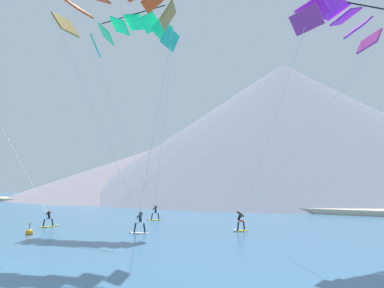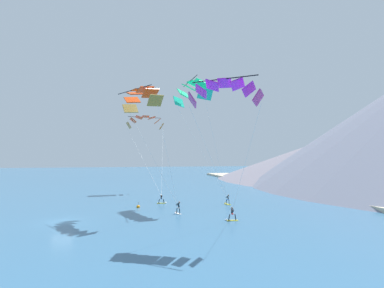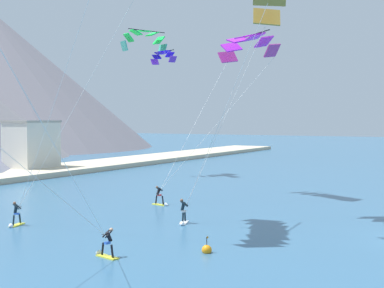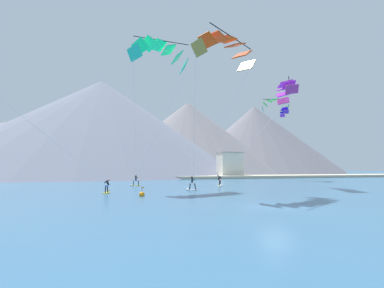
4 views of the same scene
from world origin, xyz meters
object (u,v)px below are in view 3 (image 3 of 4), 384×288
(kitesurfer_mid_center, at_px, (183,216))
(race_marker_buoy, at_px, (207,250))
(kitesurfer_near_lead, at_px, (105,248))
(kitesurfer_far_left, at_px, (161,199))
(parafoil_kite_distant_low_drift, at_px, (144,38))
(parafoil_kite_far_left, at_px, (247,45))
(kitesurfer_near_trail, at_px, (15,219))
(parafoil_kite_distant_high_outer, at_px, (163,55))

(kitesurfer_mid_center, bearing_deg, race_marker_buoy, -140.51)
(kitesurfer_near_lead, xyz_separation_m, kitesurfer_far_left, (15.84, 6.68, 0.09))
(parafoil_kite_distant_low_drift, bearing_deg, parafoil_kite_far_left, -119.58)
(kitesurfer_near_lead, xyz_separation_m, kitesurfer_near_trail, (3.41, 10.59, 0.06))
(kitesurfer_mid_center, distance_m, kitesurfer_far_left, 8.36)
(parafoil_kite_distant_high_outer, height_order, race_marker_buoy, parafoil_kite_distant_high_outer)
(kitesurfer_far_left, height_order, parafoil_kite_distant_high_outer, parafoil_kite_distant_high_outer)
(race_marker_buoy, bearing_deg, kitesurfer_mid_center, 39.49)
(kitesurfer_near_trail, height_order, parafoil_kite_far_left, parafoil_kite_far_left)
(kitesurfer_near_trail, height_order, parafoil_kite_distant_low_drift, parafoil_kite_distant_low_drift)
(parafoil_kite_distant_low_drift, distance_m, race_marker_buoy, 45.81)
(parafoil_kite_distant_low_drift, relative_size, race_marker_buoy, 6.06)
(kitesurfer_far_left, relative_size, parafoil_kite_distant_high_outer, 0.38)
(kitesurfer_mid_center, relative_size, parafoil_kite_distant_low_drift, 0.29)
(kitesurfer_mid_center, bearing_deg, kitesurfer_near_lead, -174.62)
(kitesurfer_near_lead, distance_m, parafoil_kite_distant_low_drift, 45.95)
(parafoil_kite_distant_low_drift, bearing_deg, kitesurfer_near_lead, -148.27)
(kitesurfer_near_trail, relative_size, kitesurfer_mid_center, 0.98)
(kitesurfer_far_left, relative_size, parafoil_kite_far_left, 0.13)
(kitesurfer_near_trail, xyz_separation_m, parafoil_kite_distant_low_drift, (32.72, 11.75, 17.45))
(kitesurfer_near_trail, distance_m, parafoil_kite_far_left, 26.90)
(parafoil_kite_far_left, relative_size, parafoil_kite_distant_low_drift, 2.30)
(parafoil_kite_distant_high_outer, distance_m, parafoil_kite_distant_low_drift, 3.55)
(kitesurfer_near_trail, bearing_deg, kitesurfer_mid_center, -56.60)
(kitesurfer_near_trail, bearing_deg, kitesurfer_near_lead, -107.86)
(kitesurfer_mid_center, xyz_separation_m, kitesurfer_far_left, (6.06, 5.76, -0.03))
(parafoil_kite_far_left, bearing_deg, kitesurfer_mid_center, -173.03)
(kitesurfer_mid_center, height_order, parafoil_kite_distant_low_drift, parafoil_kite_distant_low_drift)
(kitesurfer_near_trail, height_order, parafoil_kite_distant_high_outer, parafoil_kite_distant_high_outer)
(kitesurfer_near_lead, distance_m, race_marker_buoy, 5.52)
(parafoil_kite_distant_high_outer, bearing_deg, kitesurfer_near_lead, -151.76)
(parafoil_kite_far_left, xyz_separation_m, parafoil_kite_distant_high_outer, (11.64, 16.91, 1.17))
(kitesurfer_mid_center, xyz_separation_m, race_marker_buoy, (-6.37, -5.25, -0.41))
(kitesurfer_mid_center, height_order, kitesurfer_far_left, kitesurfer_mid_center)
(kitesurfer_mid_center, xyz_separation_m, parafoil_kite_distant_high_outer, (26.89, 18.78, 15.08))
(kitesurfer_far_left, distance_m, parafoil_kite_far_left, 17.14)
(kitesurfer_near_lead, relative_size, kitesurfer_near_trail, 1.00)
(parafoil_kite_distant_high_outer, bearing_deg, race_marker_buoy, -144.15)
(kitesurfer_near_lead, height_order, parafoil_kite_far_left, parafoil_kite_far_left)
(kitesurfer_mid_center, distance_m, race_marker_buoy, 8.27)
(kitesurfer_mid_center, bearing_deg, parafoil_kite_far_left, 6.97)
(parafoil_kite_far_left, relative_size, race_marker_buoy, 13.92)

